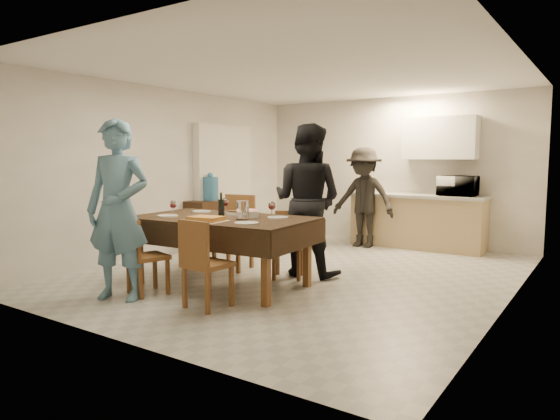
{
  "coord_description": "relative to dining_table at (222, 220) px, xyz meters",
  "views": [
    {
      "loc": [
        3.36,
        -5.6,
        1.53
      ],
      "look_at": [
        -0.21,
        -0.3,
        0.86
      ],
      "focal_mm": 32.0,
      "sensor_mm": 36.0,
      "label": 1
    }
  ],
  "objects": [
    {
      "name": "wall_back",
      "position": [
        0.49,
        4.12,
        0.51
      ],
      "size": [
        5.0,
        0.02,
        2.6
      ],
      "primitive_type": "cube",
      "color": "silver",
      "rests_on": "floor"
    },
    {
      "name": "savoury_tart",
      "position": [
        0.1,
        -0.38,
        0.06
      ],
      "size": [
        0.46,
        0.36,
        0.05
      ],
      "primitive_type": "cube",
      "rotation": [
        0.0,
        0.0,
        0.11
      ],
      "color": "gold",
      "rests_on": "dining_table"
    },
    {
      "name": "wall_right",
      "position": [
        2.99,
        1.12,
        0.51
      ],
      "size": [
        0.02,
        6.0,
        2.6
      ],
      "primitive_type": "cube",
      "color": "silver",
      "rests_on": "floor"
    },
    {
      "name": "wine_glass_a",
      "position": [
        -0.55,
        -0.25,
        0.13
      ],
      "size": [
        0.09,
        0.09,
        0.19
      ],
      "primitive_type": null,
      "color": "white",
      "rests_on": "dining_table"
    },
    {
      "name": "plate_far_right",
      "position": [
        0.6,
        0.3,
        0.05
      ],
      "size": [
        0.25,
        0.25,
        0.01
      ],
      "primitive_type": "cylinder",
      "color": "silver",
      "rests_on": "dining_table"
    },
    {
      "name": "wall_left",
      "position": [
        -2.01,
        1.12,
        0.51
      ],
      "size": [
        0.02,
        6.0,
        2.6
      ],
      "primitive_type": "cube",
      "color": "silver",
      "rests_on": "floor"
    },
    {
      "name": "water_pitcher",
      "position": [
        0.35,
        -0.05,
        0.15
      ],
      "size": [
        0.14,
        0.14,
        0.21
      ],
      "primitive_type": "cylinder",
      "color": "white",
      "rests_on": "dining_table"
    },
    {
      "name": "kitchen_base_cabinet",
      "position": [
        1.09,
        3.8,
        -0.36
      ],
      "size": [
        2.2,
        0.6,
        0.86
      ],
      "primitive_type": "cube",
      "color": "tan",
      "rests_on": "floor"
    },
    {
      "name": "person_far",
      "position": [
        0.55,
        1.05,
        0.19
      ],
      "size": [
        1.0,
        0.8,
        1.96
      ],
      "primitive_type": "imported",
      "rotation": [
        0.0,
        0.0,
        3.21
      ],
      "color": "black",
      "rests_on": "floor"
    },
    {
      "name": "plate_far_left",
      "position": [
        -0.6,
        0.3,
        0.05
      ],
      "size": [
        0.24,
        0.24,
        0.01
      ],
      "primitive_type": "cylinder",
      "color": "silver",
      "rests_on": "dining_table"
    },
    {
      "name": "person_near",
      "position": [
        -0.55,
        -1.05,
        0.18
      ],
      "size": [
        0.83,
        0.69,
        1.94
      ],
      "primitive_type": "imported",
      "rotation": [
        0.0,
        0.0,
        0.37
      ],
      "color": "teal",
      "rests_on": "floor"
    },
    {
      "name": "microwave",
      "position": [
        1.74,
        3.8,
        0.29
      ],
      "size": [
        0.59,
        0.4,
        0.33
      ],
      "primitive_type": "imported",
      "rotation": [
        0.0,
        0.0,
        3.14
      ],
      "color": "white",
      "rests_on": "kitchen_worktop"
    },
    {
      "name": "floor",
      "position": [
        0.49,
        1.12,
        -0.79
      ],
      "size": [
        5.0,
        6.0,
        0.02
      ],
      "primitive_type": "cube",
      "color": "#B2B2AD",
      "rests_on": "ground"
    },
    {
      "name": "salad_bowl",
      "position": [
        0.3,
        0.18,
        0.08
      ],
      "size": [
        0.2,
        0.2,
        0.08
      ],
      "primitive_type": "cylinder",
      "color": "silver",
      "rests_on": "dining_table"
    },
    {
      "name": "plate_near_right",
      "position": [
        0.6,
        -0.3,
        0.05
      ],
      "size": [
        0.26,
        0.26,
        0.02
      ],
      "primitive_type": "cylinder",
      "color": "silver",
      "rests_on": "dining_table"
    },
    {
      "name": "chair_near_right",
      "position": [
        0.45,
        -0.84,
        -0.23
      ],
      "size": [
        0.45,
        0.45,
        0.49
      ],
      "rotation": [
        0.0,
        0.0,
        -0.08
      ],
      "color": "brown",
      "rests_on": "floor"
    },
    {
      "name": "kitchen_worktop",
      "position": [
        1.09,
        3.8,
        0.1
      ],
      "size": [
        2.24,
        0.64,
        0.05
      ],
      "primitive_type": "cube",
      "color": "#A4A49F",
      "rests_on": "kitchen_base_cabinet"
    },
    {
      "name": "chair_far_left",
      "position": [
        -0.45,
        0.65,
        -0.17
      ],
      "size": [
        0.53,
        0.53,
        0.55
      ],
      "rotation": [
        0.0,
        0.0,
        3.3
      ],
      "color": "brown",
      "rests_on": "floor"
    },
    {
      "name": "stub_partition",
      "position": [
        -1.93,
        2.32,
        0.26
      ],
      "size": [
        0.15,
        1.4,
        2.1
      ],
      "primitive_type": "cube",
      "color": "silver",
      "rests_on": "floor"
    },
    {
      "name": "ceiling",
      "position": [
        0.49,
        1.12,
        1.81
      ],
      "size": [
        5.0,
        6.0,
        0.02
      ],
      "primitive_type": "cube",
      "color": "white",
      "rests_on": "wall_back"
    },
    {
      "name": "upper_cabinet",
      "position": [
        1.39,
        3.94,
        1.06
      ],
      "size": [
        1.2,
        0.34,
        0.7
      ],
      "primitive_type": "cube",
      "color": "white",
      "rests_on": "wall_back"
    },
    {
      "name": "dining_table",
      "position": [
        0.0,
        0.0,
        0.0
      ],
      "size": [
        2.19,
        1.36,
        0.82
      ],
      "rotation": [
        0.0,
        0.0,
        0.06
      ],
      "color": "black",
      "rests_on": "floor"
    },
    {
      "name": "wine_glass_b",
      "position": [
        0.55,
        0.25,
        0.14
      ],
      "size": [
        0.09,
        0.09,
        0.2
      ],
      "primitive_type": null,
      "color": "white",
      "rests_on": "dining_table"
    },
    {
      "name": "wine_bottle",
      "position": [
        -0.05,
        0.05,
        0.18
      ],
      "size": [
        0.07,
        0.07,
        0.29
      ],
      "primitive_type": null,
      "color": "black",
      "rests_on": "dining_table"
    },
    {
      "name": "console",
      "position": [
        -1.79,
        1.81,
        -0.38
      ],
      "size": [
        0.44,
        0.88,
        0.81
      ],
      "primitive_type": "cube",
      "color": "black",
      "rests_on": "floor"
    },
    {
      "name": "wall_front",
      "position": [
        0.49,
        -1.88,
        0.51
      ],
      "size": [
        5.0,
        0.02,
        2.6
      ],
      "primitive_type": "cube",
      "color": "silver",
      "rests_on": "floor"
    },
    {
      "name": "chair_near_left",
      "position": [
        -0.45,
        -0.83,
        -0.26
      ],
      "size": [
        0.49,
        0.5,
        0.47
      ],
      "rotation": [
        0.0,
        0.0,
        -0.29
      ],
      "color": "brown",
      "rests_on": "floor"
    },
    {
      "name": "water_jug",
      "position": [
        -1.79,
        1.81,
        0.22
      ],
      "size": [
        0.26,
        0.26,
        0.39
      ],
      "primitive_type": "cylinder",
      "color": "#3D85BB",
      "rests_on": "console"
    },
    {
      "name": "plate_near_left",
      "position": [
        -0.6,
        -0.3,
        0.05
      ],
      "size": [
        0.25,
        0.25,
        0.01
      ],
      "primitive_type": "cylinder",
      "color": "silver",
      "rests_on": "dining_table"
    },
    {
      "name": "chair_far_right",
      "position": [
        0.45,
        0.67,
        -0.27
      ],
      "size": [
        0.51,
        0.53,
        0.46
      ],
      "rotation": [
        0.0,
        0.0,
        3.58
      ],
      "color": "brown",
      "rests_on": "floor"
    },
    {
      "name": "person_kitchen",
      "position": [
        0.3,
        3.35,
        0.06
      ],
      "size": [
        1.1,
        0.63,
        1.7
      ],
      "primitive_type": "imported",
      "color": "black",
      "rests_on": "floor"
    },
    {
      "name": "wine_glass_c",
      "position": [
        -0.2,
        0.3,
        0.14
      ],
      "size": [
        0.09,
        0.09,
        0.2
      ],
      "primitive_type": null,
      "color": "white",
      "rests_on": "dining_table"
    },
    {
      "name": "mushroom_dish",
      "position": [
        -0.05,
        0.28,
        0.05
      ],
      "size": [
        0.19,
        0.19,
        0.03
      ],
      "primitive_type": "cylinder",
      "color": "silver",
      "rests_on": "dining_table"
    }
  ]
}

